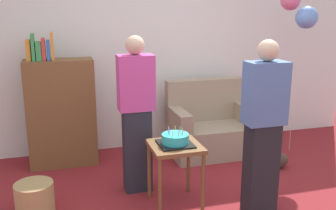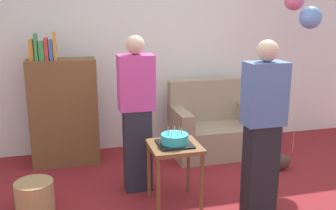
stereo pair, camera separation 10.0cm
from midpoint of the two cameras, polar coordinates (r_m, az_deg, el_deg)
wall_back at (r=5.28m, az=-2.41°, el=8.36°), size 6.00×0.10×2.70m
couch at (r=5.14m, az=5.77°, el=-3.38°), size 1.10×0.70×0.96m
bookshelf at (r=4.84m, az=-16.15°, el=-0.88°), size 0.80×0.36×1.62m
side_table at (r=3.73m, az=0.30°, el=-7.26°), size 0.48×0.48×0.62m
birthday_cake at (r=3.68m, az=0.30°, el=-5.14°), size 0.32×0.32×0.17m
person_blowing_candles at (r=3.95m, az=-5.42°, el=-1.36°), size 0.36×0.22×1.63m
person_holding_cake at (r=3.57m, az=13.13°, el=-3.42°), size 0.36×0.22×1.63m
wicker_basket at (r=3.95m, az=-19.84°, el=-12.85°), size 0.36×0.36×0.30m
handbag at (r=4.85m, az=15.33°, el=-7.97°), size 0.28×0.14×0.20m
balloon_bunch at (r=5.17m, az=18.40°, el=13.17°), size 0.43×0.38×2.10m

